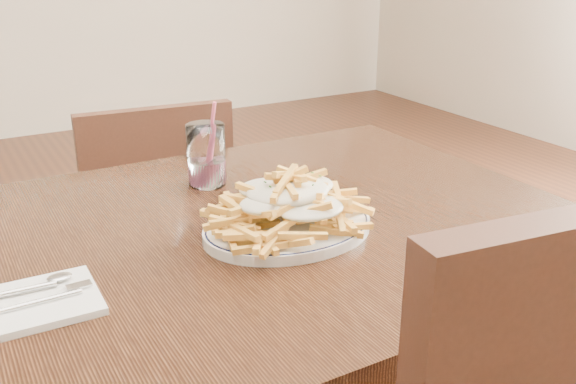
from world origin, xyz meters
TOP-DOWN VIEW (x-y plane):
  - table at (0.00, 0.00)m, footprint 1.20×0.80m
  - chair_far at (0.11, 0.68)m, footprint 0.41×0.41m
  - fries_plate at (0.09, -0.06)m, footprint 0.30×0.27m
  - loaded_fries at (0.09, -0.06)m, footprint 0.26×0.20m
  - napkin at (-0.31, -0.09)m, footprint 0.20×0.13m
  - cutlery at (-0.31, -0.09)m, footprint 0.17×0.06m
  - water_glass at (0.07, 0.21)m, footprint 0.07×0.07m

SIDE VIEW (x-z plane):
  - chair_far at x=0.11m, z-range 0.05..0.87m
  - table at x=0.00m, z-range 0.30..1.05m
  - napkin at x=-0.31m, z-range 0.75..0.76m
  - fries_plate at x=0.09m, z-range 0.75..0.77m
  - cutlery at x=-0.31m, z-range 0.76..0.77m
  - water_glass at x=0.07m, z-range 0.72..0.88m
  - loaded_fries at x=0.09m, z-range 0.77..0.85m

